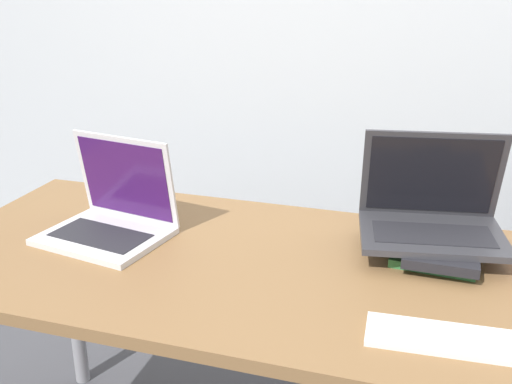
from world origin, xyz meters
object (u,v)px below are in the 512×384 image
object	(u,v)px
laptop_left	(111,216)
book_stack	(439,249)
laptop_on_books	(432,214)
wireless_keyboard	(442,338)

from	to	relation	value
laptop_left	book_stack	bearing A→B (deg)	7.88
laptop_left	laptop_on_books	xyz separation A→B (m)	(0.81, 0.16, 0.04)
laptop_left	wireless_keyboard	size ratio (longest dim) A/B	1.19
laptop_left	book_stack	world-z (taller)	laptop_left
wireless_keyboard	book_stack	bearing A→B (deg)	92.22
book_stack	wireless_keyboard	distance (m)	0.37
laptop_left	wireless_keyboard	world-z (taller)	laptop_left
book_stack	wireless_keyboard	xyz separation A→B (m)	(0.01, -0.37, -0.02)
book_stack	laptop_on_books	size ratio (longest dim) A/B	0.68
laptop_left	book_stack	size ratio (longest dim) A/B	1.32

